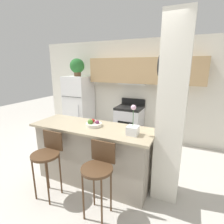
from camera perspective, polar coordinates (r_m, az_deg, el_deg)
The scene contains 11 objects.
ground_plane at distance 3.23m, azimuth -6.07°, elevation -21.32°, with size 14.00×14.00×0.00m, color beige.
wall_back at distance 4.56m, azimuth 8.44°, elevation 9.28°, with size 5.60×0.38×2.55m.
pillar_right at distance 2.49m, azimuth 18.76°, elevation -0.44°, with size 0.38×0.32×2.55m.
counter_bar at distance 2.97m, azimuth -6.34°, elevation -13.54°, with size 1.97×0.67×0.98m.
refrigerator at distance 5.09m, azimuth -10.70°, elevation 2.20°, with size 0.67×0.69×1.63m.
stove_range at distance 4.55m, azimuth 5.64°, elevation -3.75°, with size 0.64×0.61×1.07m.
bar_stool_left at distance 2.75m, azimuth -20.33°, elevation -13.00°, with size 0.40×0.40×0.98m.
bar_stool_right at distance 2.29m, azimuth -4.44°, elevation -17.99°, with size 0.40×0.40×0.98m.
potted_plant_on_fridge at distance 4.97m, azimuth -11.31°, elevation 14.39°, with size 0.39×0.39×0.47m.
orchid_vase at distance 2.41m, azimuth 6.82°, elevation -5.25°, with size 0.16×0.16×0.42m.
fruit_bowl at distance 2.76m, azimuth -6.06°, elevation -3.87°, with size 0.25×0.25×0.12m.
Camera 1 is at (1.37, -2.23, 1.90)m, focal length 28.00 mm.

